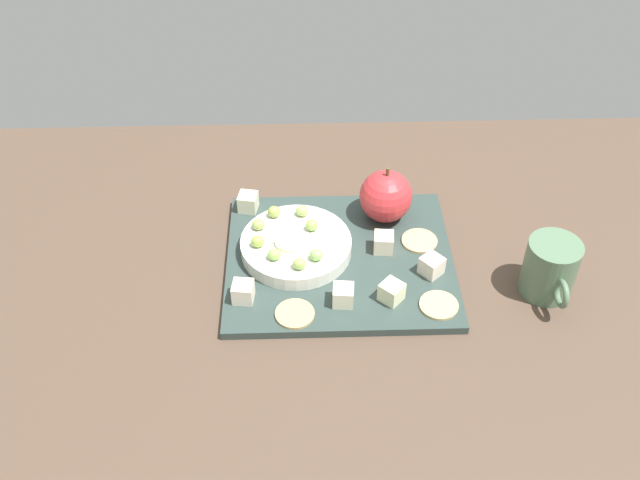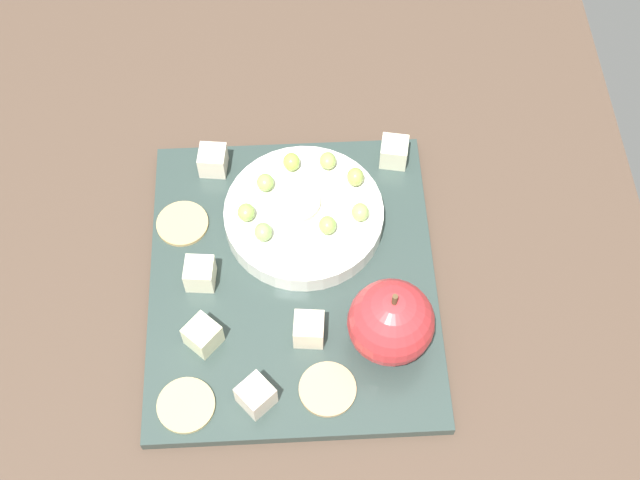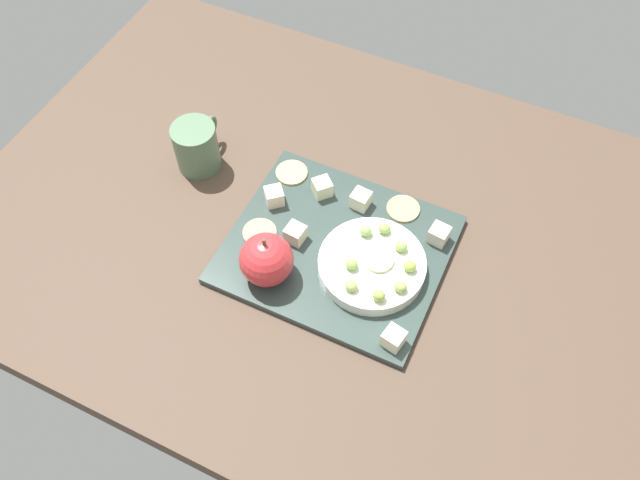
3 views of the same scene
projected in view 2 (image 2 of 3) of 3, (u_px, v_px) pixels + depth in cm
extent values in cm
cube|color=#4D3B2E|center=(258.00, 294.00, 87.10)|extent=(121.56, 80.67, 4.50)
cube|color=#30403B|center=(293.00, 279.00, 84.75)|extent=(32.42, 27.91, 1.25)
cylinder|color=white|center=(304.00, 216.00, 86.50)|extent=(16.01, 16.01, 2.15)
sphere|color=red|center=(391.00, 322.00, 77.29)|extent=(7.94, 7.94, 7.94)
cylinder|color=brown|center=(395.00, 299.00, 73.36)|extent=(0.50, 0.50, 1.20)
cube|color=#F9E5C3|center=(309.00, 329.00, 79.77)|extent=(3.02, 3.02, 2.76)
cube|color=#F6E3CB|center=(258.00, 395.00, 76.47)|extent=(3.90, 3.90, 2.76)
cube|color=#F5EEC8|center=(200.00, 270.00, 83.01)|extent=(3.01, 3.01, 2.76)
cube|color=#F3F2CA|center=(394.00, 152.00, 90.21)|extent=(3.23, 3.23, 2.76)
cube|color=#ECEDBC|center=(203.00, 335.00, 79.46)|extent=(3.91, 3.91, 2.76)
cube|color=#F9E8CE|center=(213.00, 160.00, 89.66)|extent=(3.07, 3.07, 2.76)
cylinder|color=tan|center=(186.00, 405.00, 77.24)|extent=(5.26, 5.26, 0.40)
cylinder|color=tan|center=(182.00, 224.00, 87.07)|extent=(5.26, 5.26, 0.40)
cylinder|color=tan|center=(328.00, 389.00, 78.02)|extent=(5.26, 5.26, 0.40)
ellipsoid|color=#9DC05F|center=(360.00, 212.00, 84.53)|extent=(1.90, 1.71, 1.59)
ellipsoid|color=#90C062|center=(263.00, 232.00, 83.30)|extent=(1.90, 1.71, 1.69)
ellipsoid|color=#99B050|center=(355.00, 177.00, 86.56)|extent=(1.90, 1.71, 1.80)
ellipsoid|color=#97B056|center=(328.00, 161.00, 87.72)|extent=(1.90, 1.71, 1.57)
ellipsoid|color=#93C058|center=(265.00, 182.00, 86.31)|extent=(1.90, 1.71, 1.63)
ellipsoid|color=#9ABE4A|center=(291.00, 162.00, 87.55)|extent=(1.90, 1.71, 1.73)
ellipsoid|color=#90B554|center=(246.00, 212.00, 84.51)|extent=(1.90, 1.71, 1.60)
ellipsoid|color=#91BF55|center=(328.00, 225.00, 83.69)|extent=(1.90, 1.71, 1.70)
cylinder|color=beige|center=(298.00, 203.00, 85.69)|extent=(4.53, 4.53, 0.60)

